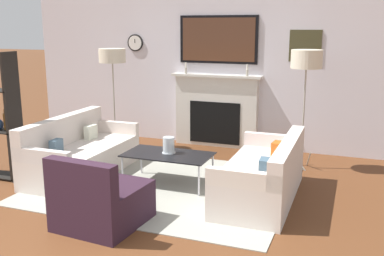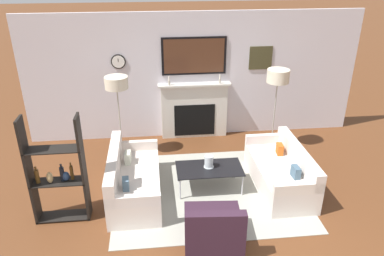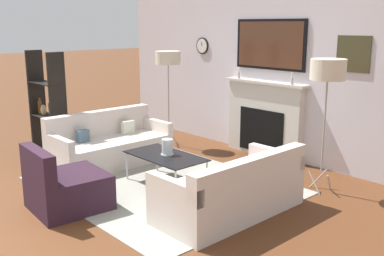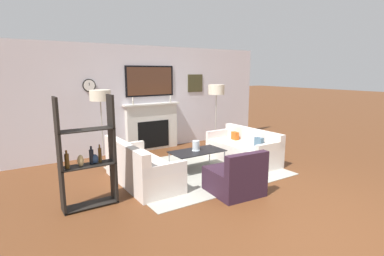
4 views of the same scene
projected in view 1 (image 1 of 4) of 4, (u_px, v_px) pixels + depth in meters
The scene contains 9 objects.
fireplace_wall at pixel (218, 74), 7.61m from camera, with size 7.11×0.28×2.70m.
area_rug at pixel (165, 185), 5.84m from camera, with size 3.18×2.62×0.01m.
couch_left at pixel (80, 155), 6.22m from camera, with size 0.82×1.82×0.80m.
couch_right at pixel (263, 177), 5.33m from camera, with size 0.81×1.78×0.74m.
armchair at pixel (101, 202), 4.62m from camera, with size 0.85×0.88×0.78m.
coffee_table at pixel (168, 156), 5.79m from camera, with size 1.13×0.61×0.41m.
hurricane_candle at pixel (169, 146), 5.80m from camera, with size 0.17×0.17×0.21m.
floor_lamp_left at pixel (112, 57), 7.31m from camera, with size 0.44×0.44×1.67m.
floor_lamp_right at pixel (307, 61), 6.23m from camera, with size 0.43×0.43×1.71m.
Camera 1 is at (2.28, -2.37, 2.03)m, focal length 42.00 mm.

